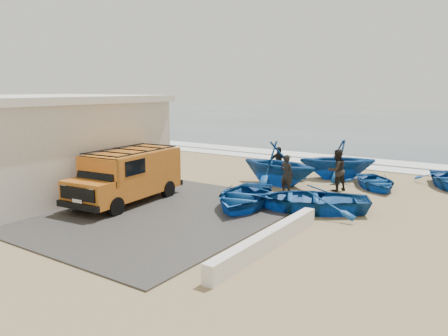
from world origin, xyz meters
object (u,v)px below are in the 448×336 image
Objects in this scene: boat_mid_right at (375,182)px; fisherman_back at (278,163)px; van at (128,174)px; fisherman_middle at (337,170)px; boat_mid_left at (278,164)px; boat_near_right at (309,199)px; boat_far_left at (338,159)px; building at (39,143)px; boat_near_left at (244,196)px; parapet at (268,240)px; fisherman_front at (287,175)px.

boat_mid_right is 1.88× the size of fisherman_back.
fisherman_middle is (6.31, 6.81, -0.22)m from van.
boat_mid_left is 2.80m from fisherman_middle.
boat_near_right is 4.60m from boat_mid_left.
fisherman_middle is (0.92, -2.66, -0.05)m from boat_far_left.
building reaches higher than boat_near_left.
fisherman_middle is (-0.32, 3.82, 0.50)m from boat_near_right.
boat_near_right is (6.62, 2.98, -0.72)m from van.
fisherman_front is at bearing 111.71° from parapet.
boat_mid_left reaches higher than boat_mid_right.
boat_near_left is 0.95× the size of boat_near_right.
boat_mid_left reaches higher than fisherman_back.
fisherman_middle is at bearing 42.01° from van.
building is 5.26× the size of fisherman_front.
building is 12.46m from boat_near_right.
fisherman_back is (-1.77, 2.66, -0.04)m from fisherman_front.
boat_far_left is 2.24× the size of fisherman_back.
boat_near_left is 4.42m from boat_mid_left.
boat_mid_right is 4.77m from fisherman_back.
boat_near_left reaches higher than parapet.
boat_mid_left is (-0.76, 4.31, 0.63)m from boat_near_left.
boat_near_left is (-2.97, 3.53, 0.16)m from parapet.
parapet is 1.57× the size of boat_far_left.
boat_far_left is at bearing -88.05° from fisherman_front.
boat_near_right is (11.84, 3.47, -1.70)m from building.
fisherman_front is at bearing -63.26° from fisherman_back.
building is at bearing 37.86° from fisherman_front.
boat_near_left is 7.04m from boat_mid_right.
boat_near_left is 2.50m from boat_near_right.
building reaches higher than van.
parapet is at bearing 36.55° from fisherman_middle.
van is 1.38× the size of boat_far_left.
boat_far_left reaches higher than boat_near_right.
boat_mid_right is (7.67, 8.23, -0.84)m from van.
boat_mid_left reaches higher than parapet.
boat_mid_left is (8.77, 6.84, -1.10)m from building.
boat_mid_left is 1.25× the size of boat_mid_right.
fisherman_back is (-4.68, -0.72, 0.52)m from boat_mid_right.
boat_near_left is 5.19m from fisherman_middle.
boat_mid_right is at bearing 166.10° from fisherman_middle.
boat_far_left reaches higher than fisherman_front.
boat_far_left is at bearing -131.08° from fisherman_middle.
van is at bearing -60.75° from boat_far_left.
parapet is at bearing 121.42° from fisherman_front.
building is at bearing 179.84° from boat_mid_right.
boat_mid_right is at bearing 30.32° from boat_far_left.
parapet is 1.43× the size of boat_near_left.
building is at bearing -98.89° from boat_near_right.
van is 2.95× the size of fisherman_front.
boat_mid_right is 4.49m from fisherman_front.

